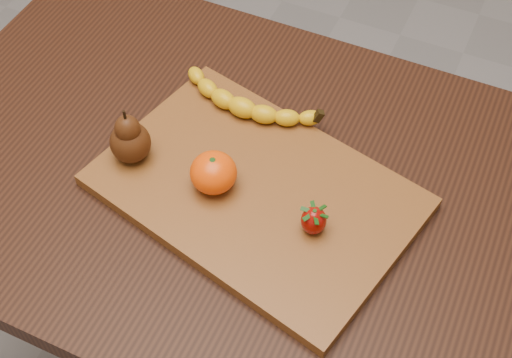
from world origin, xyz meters
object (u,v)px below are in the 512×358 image
at_px(pear, 129,135).
at_px(mandarin, 213,173).
at_px(cutting_board, 256,192).
at_px(table, 222,205).

height_order(pear, mandarin, pear).
distance_m(cutting_board, mandarin, 0.07).
xyz_separation_m(pear, mandarin, (0.14, 0.00, -0.02)).
height_order(cutting_board, pear, pear).
relative_size(table, cutting_board, 2.22).
bearing_deg(cutting_board, pear, -159.85).
bearing_deg(mandarin, table, 109.27).
height_order(table, cutting_board, cutting_board).
height_order(table, mandarin, mandarin).
xyz_separation_m(table, mandarin, (0.02, -0.05, 0.15)).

